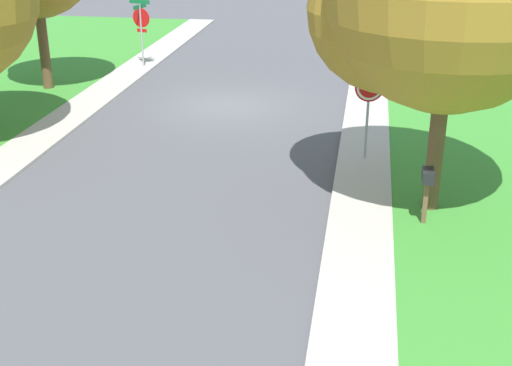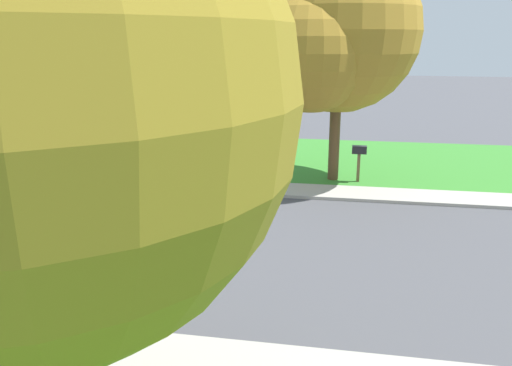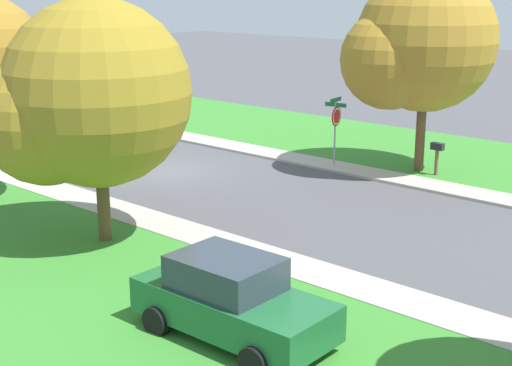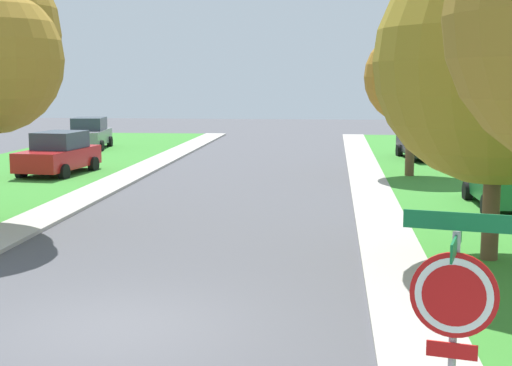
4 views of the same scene
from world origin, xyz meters
The scene contains 5 objects.
ground_plane centered at (0.00, 0.00, 0.00)m, with size 120.00×120.00×0.00m, color #4C4C51.
sidewalk_west centered at (-4.70, 12.00, 0.05)m, with size 1.40×56.00×0.10m, color #ADA89E.
stop_sign_near_corner centered at (4.43, -4.66, 1.88)m, with size 0.90×0.90×2.77m.
stop_sign_far_corner centered at (-4.73, 4.56, 1.89)m, with size 0.91×0.91×2.77m.
mailbox centered at (-6.05, 8.28, 1.01)m, with size 0.24×0.48×1.31m.
Camera 1 is at (-4.66, 22.19, 6.71)m, focal length 48.54 mm.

